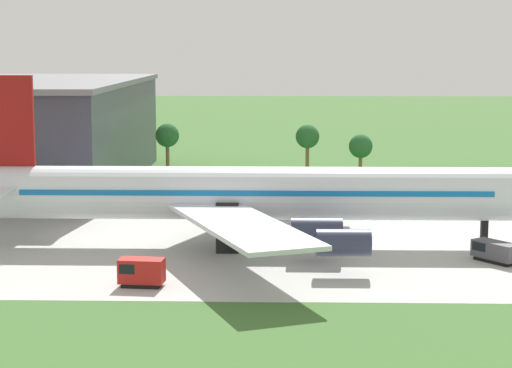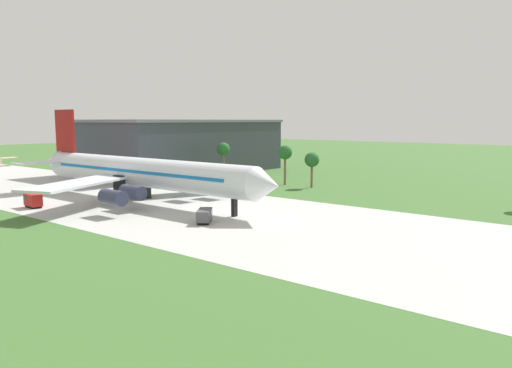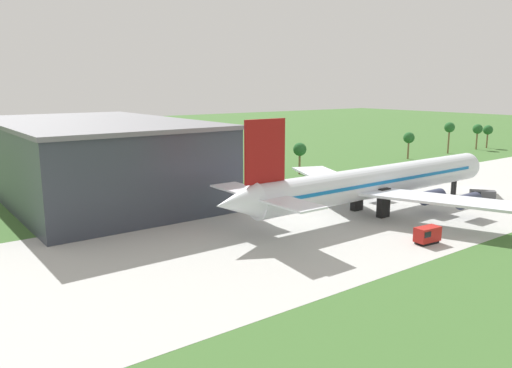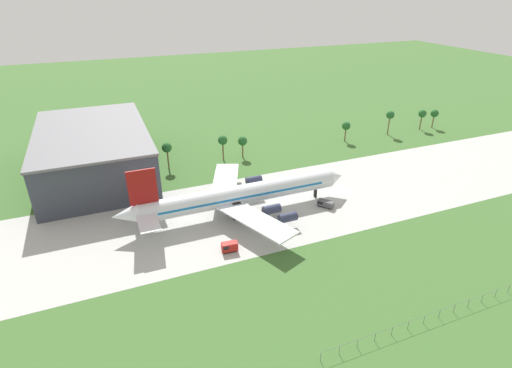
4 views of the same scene
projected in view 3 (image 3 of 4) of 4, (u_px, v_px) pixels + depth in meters
name	position (u px, v px, depth m)	size (l,w,h in m)	color
ground_plane	(478.00, 189.00, 115.93)	(600.00, 600.00, 0.00)	#3D662D
taxiway_strip	(478.00, 189.00, 115.92)	(320.00, 44.00, 0.02)	#B2B2AD
jet_airliner	(377.00, 182.00, 93.93)	(71.34, 51.74, 18.76)	silver
baggage_tug	(481.00, 195.00, 104.76)	(4.59, 5.14, 2.13)	black
fuel_truck	(427.00, 235.00, 75.94)	(4.29, 2.37, 2.62)	black
terminal_building	(94.00, 159.00, 107.02)	(36.72, 61.20, 16.52)	#333842
palm_tree_row	(390.00, 138.00, 156.53)	(129.37, 3.60, 11.03)	brown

